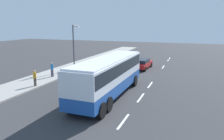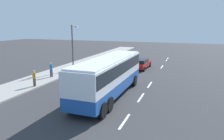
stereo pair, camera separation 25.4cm
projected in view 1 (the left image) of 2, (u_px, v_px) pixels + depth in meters
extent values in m
plane|color=#333335|center=(106.00, 99.00, 18.13)|extent=(120.00, 120.00, 0.00)
cube|color=gray|center=(17.00, 87.00, 21.33)|extent=(80.00, 4.00, 0.15)
cube|color=white|center=(123.00, 121.00, 14.00)|extent=(2.40, 0.16, 0.01)
cube|color=white|center=(141.00, 98.00, 18.51)|extent=(2.40, 0.16, 0.01)
cube|color=white|center=(150.00, 85.00, 22.41)|extent=(2.40, 0.16, 0.01)
cube|color=white|center=(163.00, 67.00, 31.74)|extent=(2.40, 0.16, 0.01)
cube|color=white|center=(168.00, 60.00, 37.87)|extent=(2.40, 0.16, 0.01)
cube|color=white|center=(169.00, 59.00, 39.46)|extent=(2.40, 0.16, 0.01)
cube|color=#1E4C9E|center=(109.00, 85.00, 18.68)|extent=(11.12, 2.67, 0.95)
cube|color=silver|center=(109.00, 70.00, 18.40)|extent=(11.12, 2.67, 1.74)
cube|color=black|center=(109.00, 67.00, 18.35)|extent=(10.90, 2.69, 0.95)
cube|color=black|center=(128.00, 59.00, 23.40)|extent=(0.15, 2.33, 1.39)
cube|color=silver|center=(109.00, 59.00, 18.21)|extent=(10.67, 2.51, 0.12)
cylinder|color=black|center=(112.00, 78.00, 22.81)|extent=(1.10, 0.31, 1.10)
cylinder|color=black|center=(135.00, 81.00, 21.95)|extent=(1.10, 0.31, 1.10)
cylinder|color=black|center=(78.00, 100.00, 16.34)|extent=(1.10, 0.31, 1.10)
cylinder|color=black|center=(108.00, 104.00, 15.48)|extent=(1.10, 0.31, 1.10)
cylinder|color=black|center=(70.00, 105.00, 15.24)|extent=(1.10, 0.31, 1.10)
cylinder|color=black|center=(102.00, 110.00, 14.39)|extent=(1.10, 0.31, 1.10)
cube|color=#B21919|center=(143.00, 64.00, 30.49)|extent=(4.83, 1.98, 0.59)
cube|color=black|center=(142.00, 61.00, 30.10)|extent=(2.69, 1.73, 0.47)
cylinder|color=black|center=(140.00, 64.00, 32.42)|extent=(0.65, 0.23, 0.64)
cylinder|color=black|center=(151.00, 65.00, 31.78)|extent=(0.65, 0.23, 0.64)
cylinder|color=black|center=(133.00, 68.00, 29.33)|extent=(0.65, 0.23, 0.64)
cylinder|color=black|center=(145.00, 69.00, 28.69)|extent=(0.65, 0.23, 0.64)
cylinder|color=brown|center=(36.00, 82.00, 21.44)|extent=(0.14, 0.14, 0.79)
cylinder|color=brown|center=(34.00, 82.00, 21.50)|extent=(0.14, 0.14, 0.79)
cylinder|color=gold|center=(35.00, 75.00, 21.32)|extent=(0.32, 0.32, 0.59)
sphere|color=tan|center=(34.00, 71.00, 21.24)|extent=(0.21, 0.21, 0.21)
cylinder|color=#38334C|center=(52.00, 73.00, 25.23)|extent=(0.14, 0.14, 0.84)
cylinder|color=#38334C|center=(53.00, 73.00, 25.24)|extent=(0.14, 0.14, 0.84)
cylinder|color=#2672B2|center=(52.00, 67.00, 25.08)|extent=(0.32, 0.32, 0.63)
sphere|color=tan|center=(52.00, 63.00, 24.99)|extent=(0.23, 0.23, 0.23)
cylinder|color=#47474C|center=(74.00, 48.00, 28.41)|extent=(0.16, 0.16, 5.90)
cylinder|color=#47474C|center=(75.00, 26.00, 28.45)|extent=(1.33, 0.10, 0.10)
cube|color=silver|center=(78.00, 27.00, 29.08)|extent=(0.50, 0.24, 0.16)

